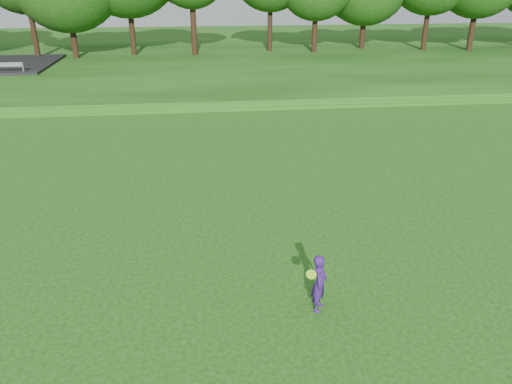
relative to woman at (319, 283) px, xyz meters
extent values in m
plane|color=#17460D|center=(-1.84, -0.54, -0.71)|extent=(140.00, 140.00, 0.00)
cube|color=#17460D|center=(-1.84, 33.46, -0.41)|extent=(130.00, 30.00, 0.60)
cube|color=gray|center=(-1.84, 19.46, -0.69)|extent=(130.00, 1.60, 0.04)
imported|color=#3C1972|center=(0.00, 0.00, 0.00)|extent=(0.51, 0.61, 1.42)
cylinder|color=#A7FF28|center=(-0.25, -0.17, 0.35)|extent=(0.24, 0.23, 0.12)
camera|label=1|loc=(-2.57, -9.40, 6.51)|focal=35.00mm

